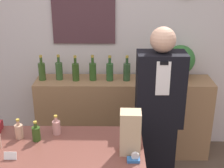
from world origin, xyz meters
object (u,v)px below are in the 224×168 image
Objects in this scene: potted_plant at (180,61)px; tape_dispenser at (134,158)px; shopkeeper at (158,117)px; paper_bag at (130,132)px.

tape_dispenser is at bearing -111.41° from potted_plant.
paper_bag is (-0.30, -0.66, 0.22)m from shopkeeper.
shopkeeper is at bearing 70.50° from tape_dispenser.
shopkeeper is 0.75m from paper_bag.
shopkeeper reaches higher than tape_dispenser.
paper_bag is at bearing -113.73° from potted_plant.
shopkeeper is 4.29× the size of potted_plant.
potted_plant is 4.42× the size of tape_dispenser.
potted_plant reaches higher than paper_bag.
tape_dispenser is (-0.60, -1.53, -0.24)m from potted_plant.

